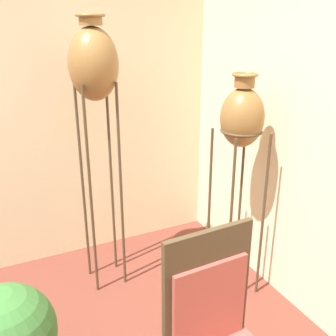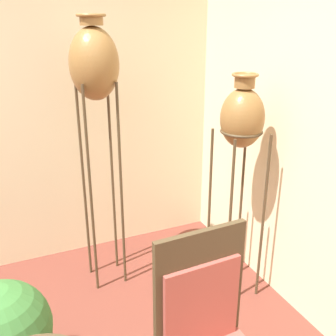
% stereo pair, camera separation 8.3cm
% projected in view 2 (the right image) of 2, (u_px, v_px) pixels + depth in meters
% --- Properties ---
extents(vase_stand_tall, '(0.33, 0.33, 2.00)m').
position_uv_depth(vase_stand_tall, '(94.00, 69.00, 2.61)').
color(vase_stand_tall, '#473823').
rests_on(vase_stand_tall, ground_plane).
extents(vase_stand_medium, '(0.30, 0.30, 1.64)m').
position_uv_depth(vase_stand_medium, '(242.00, 122.00, 2.59)').
color(vase_stand_medium, '#473823').
rests_on(vase_stand_medium, ground_plane).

